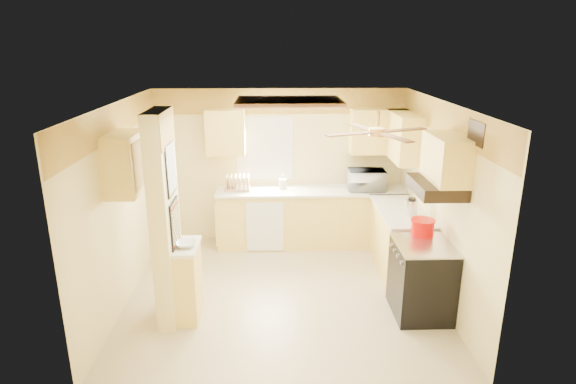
{
  "coord_description": "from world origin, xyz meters",
  "views": [
    {
      "loc": [
        -0.1,
        -5.72,
        3.2
      ],
      "look_at": [
        0.08,
        0.35,
        1.29
      ],
      "focal_mm": 30.0,
      "sensor_mm": 36.0,
      "label": 1
    }
  ],
  "objects_px": {
    "stove": "(421,279)",
    "kettle": "(411,207)",
    "microwave": "(366,180)",
    "bowl": "(187,244)",
    "dutch_oven": "(423,227)"
  },
  "relations": [
    {
      "from": "stove",
      "to": "kettle",
      "type": "distance_m",
      "value": 1.1
    },
    {
      "from": "microwave",
      "to": "dutch_oven",
      "type": "distance_m",
      "value": 1.86
    },
    {
      "from": "microwave",
      "to": "dutch_oven",
      "type": "height_order",
      "value": "microwave"
    },
    {
      "from": "bowl",
      "to": "dutch_oven",
      "type": "relative_size",
      "value": 0.8
    },
    {
      "from": "stove",
      "to": "kettle",
      "type": "xyz_separation_m",
      "value": [
        0.09,
        0.92,
        0.59
      ]
    },
    {
      "from": "kettle",
      "to": "dutch_oven",
      "type": "bearing_deg",
      "value": -93.1
    },
    {
      "from": "stove",
      "to": "dutch_oven",
      "type": "relative_size",
      "value": 3.08
    },
    {
      "from": "stove",
      "to": "dutch_oven",
      "type": "distance_m",
      "value": 0.63
    },
    {
      "from": "kettle",
      "to": "bowl",
      "type": "bearing_deg",
      "value": -161.41
    },
    {
      "from": "stove",
      "to": "bowl",
      "type": "distance_m",
      "value": 2.83
    },
    {
      "from": "microwave",
      "to": "bowl",
      "type": "xyz_separation_m",
      "value": [
        -2.48,
        -2.16,
        -0.13
      ]
    },
    {
      "from": "stove",
      "to": "kettle",
      "type": "bearing_deg",
      "value": 84.54
    },
    {
      "from": "microwave",
      "to": "kettle",
      "type": "xyz_separation_m",
      "value": [
        0.39,
        -1.2,
        -0.05
      ]
    },
    {
      "from": "microwave",
      "to": "bowl",
      "type": "relative_size",
      "value": 2.42
    },
    {
      "from": "microwave",
      "to": "bowl",
      "type": "height_order",
      "value": "microwave"
    }
  ]
}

